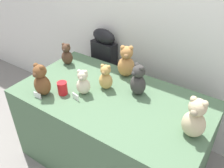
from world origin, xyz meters
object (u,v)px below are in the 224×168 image
at_px(display_table, 112,131).
at_px(teddy_bear_honey, 106,78).
at_px(teddy_bear_chestnut, 41,81).
at_px(teddy_bear_caramel, 126,62).
at_px(instrument_case, 105,73).
at_px(teddy_bear_sand, 195,119).
at_px(teddy_bear_cream, 83,83).
at_px(party_cup_red, 62,88).
at_px(teddy_bear_charcoal, 138,80).
at_px(teddy_bear_cocoa, 67,55).

height_order(display_table, teddy_bear_honey, teddy_bear_honey).
bearing_deg(teddy_bear_chestnut, teddy_bear_honey, 41.62).
xyz_separation_m(display_table, teddy_bear_caramel, (-0.07, 0.33, 0.53)).
bearing_deg(display_table, instrument_case, 130.51).
relative_size(teddy_bear_chestnut, teddy_bear_sand, 0.93).
bearing_deg(teddy_bear_cream, party_cup_red, -169.10).
xyz_separation_m(teddy_bear_cream, teddy_bear_sand, (0.89, 0.04, 0.04)).
bearing_deg(instrument_case, teddy_bear_caramel, -23.56).
height_order(teddy_bear_cream, teddy_bear_charcoal, teddy_bear_charcoal).
distance_m(display_table, instrument_case, 0.77).
xyz_separation_m(teddy_bear_caramel, teddy_bear_charcoal, (0.22, -0.18, -0.01)).
height_order(display_table, teddy_bear_charcoal, teddy_bear_charcoal).
bearing_deg(teddy_bear_sand, teddy_bear_cream, -173.01).
xyz_separation_m(instrument_case, teddy_bear_cocoa, (-0.18, -0.38, 0.35)).
height_order(teddy_bear_chestnut, teddy_bear_caramel, teddy_bear_caramel).
distance_m(teddy_bear_sand, teddy_bear_charcoal, 0.57).
distance_m(display_table, party_cup_red, 0.60).
height_order(teddy_bear_sand, teddy_bear_charcoal, teddy_bear_sand).
xyz_separation_m(instrument_case, teddy_bear_sand, (1.17, -0.63, 0.38)).
relative_size(teddy_bear_cream, teddy_bear_charcoal, 0.82).
xyz_separation_m(teddy_bear_caramel, party_cup_red, (-0.28, -0.53, -0.09)).
bearing_deg(teddy_bear_caramel, teddy_bear_sand, -55.25).
distance_m(teddy_bear_cream, teddy_bear_honey, 0.19).
bearing_deg(teddy_bear_sand, teddy_bear_chestnut, -164.11).
height_order(display_table, teddy_bear_cocoa, teddy_bear_cocoa).
bearing_deg(teddy_bear_honey, teddy_bear_cocoa, 155.13).
xyz_separation_m(display_table, teddy_bear_cream, (-0.22, -0.10, 0.49)).
distance_m(instrument_case, teddy_bear_charcoal, 0.85).
distance_m(teddy_bear_charcoal, party_cup_red, 0.62).
height_order(instrument_case, teddy_bear_caramel, teddy_bear_caramel).
bearing_deg(teddy_bear_charcoal, teddy_bear_caramel, 166.00).
bearing_deg(teddy_bear_cocoa, teddy_bear_sand, -24.59).
relative_size(instrument_case, teddy_bear_chestnut, 3.77).
distance_m(teddy_bear_cream, teddy_bear_caramel, 0.45).
xyz_separation_m(teddy_bear_cocoa, teddy_bear_charcoal, (0.82, -0.05, 0.02)).
relative_size(teddy_bear_cocoa, teddy_bear_charcoal, 0.81).
bearing_deg(instrument_case, teddy_bear_cocoa, -108.98).
bearing_deg(teddy_bear_cocoa, teddy_bear_charcoal, -17.12).
bearing_deg(display_table, teddy_bear_cream, -156.09).
relative_size(display_table, teddy_bear_charcoal, 5.86).
relative_size(instrument_case, teddy_bear_sand, 3.49).
xyz_separation_m(teddy_bear_chestnut, party_cup_red, (0.13, 0.09, -0.08)).
distance_m(teddy_bear_chestnut, party_cup_red, 0.17).
relative_size(display_table, teddy_bear_cocoa, 7.21).
height_order(instrument_case, teddy_bear_sand, teddy_bear_sand).
relative_size(teddy_bear_sand, teddy_bear_cocoa, 1.36).
bearing_deg(teddy_bear_charcoal, party_cup_red, -120.04).
bearing_deg(teddy_bear_cream, teddy_bear_caramel, 46.60).
bearing_deg(party_cup_red, instrument_case, 99.96).
xyz_separation_m(teddy_bear_sand, teddy_bear_cocoa, (-1.34, 0.26, -0.04)).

